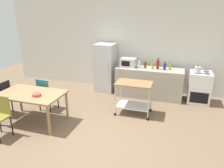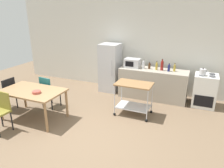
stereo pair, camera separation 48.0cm
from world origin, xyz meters
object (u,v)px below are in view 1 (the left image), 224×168
(dining_table, at_px, (31,96))
(bottle_hot_sauce, at_px, (139,64))
(stove_oven, at_px, (199,87))
(bottle_soy_sauce, at_px, (170,67))
(chair_black, at_px, (2,96))
(kitchen_cart, at_px, (134,93))
(fruit_bowl, at_px, (37,95))
(chair_teal, at_px, (46,92))
(bottle_soda, at_px, (145,65))
(bottle_sesame_oil, at_px, (158,64))
(microwave, at_px, (128,62))
(bottle_sparkling_water, at_px, (152,65))
(refrigerator, at_px, (105,68))
(bottle_olive_oil, at_px, (165,67))
(kettle, at_px, (198,70))

(dining_table, relative_size, bottle_hot_sauce, 5.52)
(stove_oven, xyz_separation_m, bottle_soy_sauce, (-0.87, 0.03, 0.54))
(chair_black, distance_m, kitchen_cart, 3.34)
(fruit_bowl, bearing_deg, chair_teal, 111.14)
(bottle_soda, height_order, bottle_sesame_oil, bottle_sesame_oil)
(microwave, height_order, bottle_soda, microwave)
(microwave, height_order, bottle_sparkling_water, same)
(dining_table, distance_m, refrigerator, 2.70)
(bottle_sesame_oil, bearing_deg, bottle_soy_sauce, 4.18)
(bottle_sesame_oil, bearing_deg, bottle_sparkling_water, -171.82)
(stove_oven, height_order, refrigerator, refrigerator)
(bottle_olive_oil, bearing_deg, kitchen_cart, -117.11)
(bottle_sparkling_water, height_order, bottle_soy_sauce, bottle_sparkling_water)
(stove_oven, distance_m, bottle_sesame_oil, 1.35)
(microwave, distance_m, kettle, 2.00)
(dining_table, height_order, fruit_bowl, fruit_bowl)
(bottle_hot_sauce, bearing_deg, refrigerator, 174.11)
(refrigerator, height_order, bottle_soda, refrigerator)
(bottle_soda, relative_size, bottle_sparkling_water, 0.80)
(bottle_olive_oil, bearing_deg, bottle_soy_sauce, 25.05)
(bottle_hot_sauce, bearing_deg, microwave, 173.40)
(stove_oven, xyz_separation_m, bottle_soda, (-1.59, 0.01, 0.53))
(bottle_sparkling_water, relative_size, kettle, 1.08)
(dining_table, height_order, bottle_soy_sauce, bottle_soy_sauce)
(bottle_soda, height_order, fruit_bowl, bottle_soda)
(bottle_sesame_oil, bearing_deg, refrigerator, 177.23)
(chair_teal, relative_size, refrigerator, 0.57)
(dining_table, bearing_deg, bottle_sesame_oil, 43.15)
(bottle_soda, xyz_separation_m, bottle_sparkling_water, (0.22, -0.03, 0.02))
(kitchen_cart, bearing_deg, kettle, 37.79)
(kettle, bearing_deg, chair_black, -154.46)
(bottle_soda, bearing_deg, fruit_bowl, -127.96)
(kitchen_cart, height_order, bottle_hot_sauce, bottle_hot_sauce)
(bottle_soda, bearing_deg, microwave, -179.58)
(bottle_soda, relative_size, bottle_soy_sauce, 0.87)
(microwave, height_order, fruit_bowl, microwave)
(bottle_soy_sauce, bearing_deg, kettle, -9.42)
(chair_teal, height_order, bottle_sparkling_water, bottle_sparkling_water)
(dining_table, bearing_deg, chair_teal, 94.70)
(microwave, relative_size, bottle_soda, 2.21)
(stove_oven, relative_size, bottle_sparkling_water, 3.54)
(bottle_soda, relative_size, bottle_sesame_oil, 0.63)
(microwave, xyz_separation_m, kettle, (2.00, -0.10, -0.03))
(stove_oven, bearing_deg, bottle_soy_sauce, 178.30)
(refrigerator, distance_m, fruit_bowl, 2.73)
(bottle_soda, distance_m, bottle_olive_oil, 0.58)
(dining_table, height_order, kettle, kettle)
(refrigerator, bearing_deg, chair_black, -128.37)
(refrigerator, height_order, bottle_olive_oil, refrigerator)
(refrigerator, bearing_deg, microwave, -5.55)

